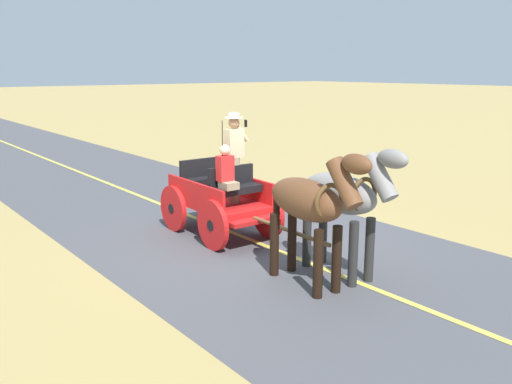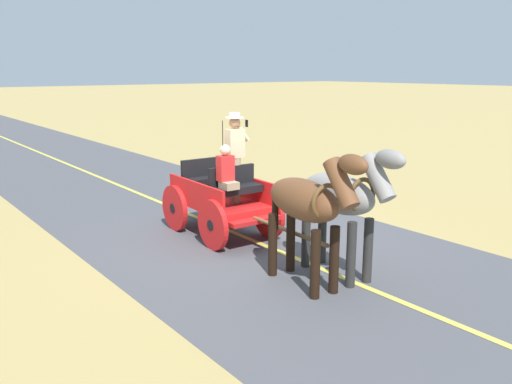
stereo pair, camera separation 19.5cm
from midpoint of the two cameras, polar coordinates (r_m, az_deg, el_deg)
name	(u,v)px [view 2 (the right image)]	position (r m, az deg, el deg)	size (l,w,h in m)	color
ground_plane	(249,239)	(10.77, -0.17, -5.05)	(200.00, 200.00, 0.00)	tan
road_surface	(249,239)	(10.77, -0.17, -5.03)	(6.12, 160.00, 0.01)	#4C4C51
road_centre_stripe	(249,239)	(10.76, -0.17, -5.00)	(0.12, 160.00, 0.00)	#DBCC4C
horse_drawn_carriage	(223,196)	(10.88, -3.05, -0.41)	(1.48, 4.51, 2.50)	red
horse_near_side	(342,198)	(8.67, 9.76, -0.58)	(0.64, 2.13, 2.21)	gray
horse_off_side	(308,204)	(8.19, 6.18, -1.27)	(0.68, 2.14, 2.21)	brown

